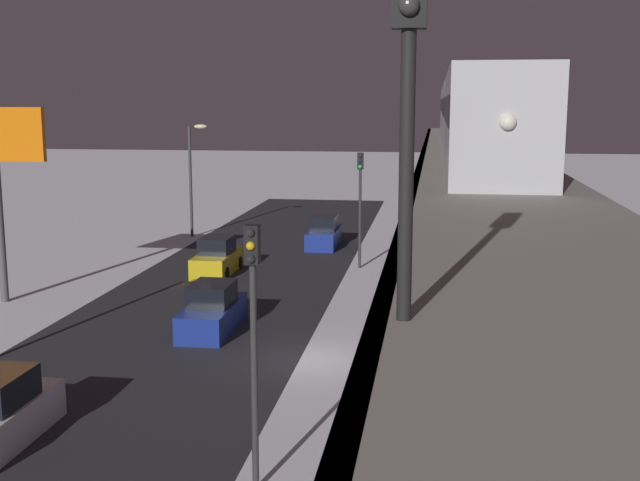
{
  "coord_description": "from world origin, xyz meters",
  "views": [
    {
      "loc": [
        -4.44,
        26.79,
        9.13
      ],
      "look_at": [
        1.94,
        -16.91,
        1.38
      ],
      "focal_mm": 44.43,
      "sensor_mm": 36.0,
      "label": 1
    }
  ],
  "objects_px": {
    "subway_train": "(467,112)",
    "sedan_blue": "(212,312)",
    "sedan_yellow": "(217,258)",
    "sedan_blue_2": "(324,234)",
    "traffic_light_near": "(253,320)",
    "rail_signal": "(408,66)",
    "traffic_light_mid": "(360,193)"
  },
  "relations": [
    {
      "from": "sedan_blue_2",
      "to": "traffic_light_near",
      "type": "relative_size",
      "value": 0.74
    },
    {
      "from": "rail_signal",
      "to": "traffic_light_near",
      "type": "height_order",
      "value": "rail_signal"
    },
    {
      "from": "sedan_blue",
      "to": "traffic_light_near",
      "type": "height_order",
      "value": "traffic_light_near"
    },
    {
      "from": "traffic_light_near",
      "to": "sedan_yellow",
      "type": "bearing_deg",
      "value": -72.32
    },
    {
      "from": "rail_signal",
      "to": "traffic_light_near",
      "type": "bearing_deg",
      "value": -66.76
    },
    {
      "from": "sedan_yellow",
      "to": "sedan_blue_2",
      "type": "xyz_separation_m",
      "value": [
        -4.6,
        -8.77,
        0.01
      ]
    },
    {
      "from": "sedan_yellow",
      "to": "traffic_light_near",
      "type": "xyz_separation_m",
      "value": [
        -7.5,
        23.53,
        3.41
      ]
    },
    {
      "from": "sedan_yellow",
      "to": "rail_signal",
      "type": "bearing_deg",
      "value": 109.22
    },
    {
      "from": "rail_signal",
      "to": "sedan_yellow",
      "type": "bearing_deg",
      "value": -70.78
    },
    {
      "from": "subway_train",
      "to": "traffic_light_near",
      "type": "height_order",
      "value": "subway_train"
    },
    {
      "from": "subway_train",
      "to": "rail_signal",
      "type": "bearing_deg",
      "value": 87.0
    },
    {
      "from": "rail_signal",
      "to": "sedan_blue_2",
      "type": "relative_size",
      "value": 0.85
    },
    {
      "from": "subway_train",
      "to": "sedan_blue",
      "type": "bearing_deg",
      "value": 60.25
    },
    {
      "from": "rail_signal",
      "to": "traffic_light_mid",
      "type": "bearing_deg",
      "value": -83.82
    },
    {
      "from": "rail_signal",
      "to": "sedan_yellow",
      "type": "distance_m",
      "value": 35.26
    },
    {
      "from": "rail_signal",
      "to": "sedan_blue_2",
      "type": "distance_m",
      "value": 42.46
    },
    {
      "from": "sedan_blue",
      "to": "traffic_light_near",
      "type": "distance_m",
      "value": 14.03
    },
    {
      "from": "rail_signal",
      "to": "traffic_light_mid",
      "type": "xyz_separation_m",
      "value": [
        3.75,
        -34.6,
        -5.3
      ]
    },
    {
      "from": "sedan_yellow",
      "to": "sedan_blue_2",
      "type": "height_order",
      "value": "same"
    },
    {
      "from": "sedan_yellow",
      "to": "traffic_light_near",
      "type": "bearing_deg",
      "value": 107.68
    },
    {
      "from": "subway_train",
      "to": "sedan_blue",
      "type": "relative_size",
      "value": 12.23
    },
    {
      "from": "subway_train",
      "to": "traffic_light_near",
      "type": "relative_size",
      "value": 8.67
    },
    {
      "from": "sedan_blue_2",
      "to": "traffic_light_mid",
      "type": "height_order",
      "value": "traffic_light_mid"
    },
    {
      "from": "traffic_light_mid",
      "to": "rail_signal",
      "type": "bearing_deg",
      "value": 96.18
    },
    {
      "from": "sedan_yellow",
      "to": "traffic_light_mid",
      "type": "height_order",
      "value": "traffic_light_mid"
    },
    {
      "from": "sedan_blue",
      "to": "subway_train",
      "type": "bearing_deg",
      "value": 60.25
    },
    {
      "from": "traffic_light_near",
      "to": "subway_train",
      "type": "bearing_deg",
      "value": -100.6
    },
    {
      "from": "subway_train",
      "to": "rail_signal",
      "type": "height_order",
      "value": "rail_signal"
    },
    {
      "from": "rail_signal",
      "to": "traffic_light_near",
      "type": "relative_size",
      "value": 0.62
    },
    {
      "from": "subway_train",
      "to": "rail_signal",
      "type": "distance_m",
      "value": 40.02
    },
    {
      "from": "sedan_yellow",
      "to": "traffic_light_mid",
      "type": "bearing_deg",
      "value": -162.68
    },
    {
      "from": "subway_train",
      "to": "sedan_yellow",
      "type": "distance_m",
      "value": 17.25
    }
  ]
}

